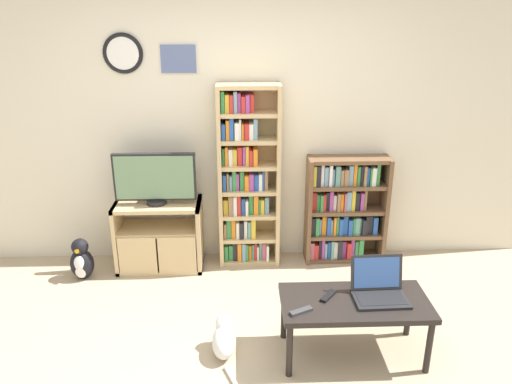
# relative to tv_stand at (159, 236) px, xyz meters

# --- Properties ---
(ground_plane) EXTENTS (18.00, 18.00, 0.00)m
(ground_plane) POSITION_rel_tv_stand_xyz_m (0.73, -1.59, -0.33)
(ground_plane) COLOR tan
(wall_back) EXTENTS (5.67, 0.09, 2.60)m
(wall_back) POSITION_rel_tv_stand_xyz_m (0.73, 0.27, 0.98)
(wall_back) COLOR beige
(wall_back) RESTS_ON ground_plane
(tv_stand) EXTENTS (0.79, 0.40, 0.65)m
(tv_stand) POSITION_rel_tv_stand_xyz_m (0.00, 0.00, 0.00)
(tv_stand) COLOR tan
(tv_stand) RESTS_ON ground_plane
(television) EXTENTS (0.73, 0.18, 0.47)m
(television) POSITION_rel_tv_stand_xyz_m (0.00, -0.01, 0.57)
(television) COLOR black
(television) RESTS_ON tv_stand
(bookshelf_tall) EXTENTS (0.56, 0.26, 1.70)m
(bookshelf_tall) POSITION_rel_tv_stand_xyz_m (0.81, 0.11, 0.49)
(bookshelf_tall) COLOR tan
(bookshelf_tall) RESTS_ON ground_plane
(bookshelf_short) EXTENTS (0.76, 0.25, 1.03)m
(bookshelf_short) POSITION_rel_tv_stand_xyz_m (1.73, 0.11, 0.19)
(bookshelf_short) COLOR brown
(bookshelf_short) RESTS_ON ground_plane
(coffee_table) EXTENTS (1.02, 0.50, 0.45)m
(coffee_table) POSITION_rel_tv_stand_xyz_m (1.53, -1.31, 0.07)
(coffee_table) COLOR black
(coffee_table) RESTS_ON ground_plane
(laptop) EXTENTS (0.37, 0.30, 0.27)m
(laptop) POSITION_rel_tv_stand_xyz_m (1.70, -1.27, 0.19)
(laptop) COLOR #232326
(laptop) RESTS_ON coffee_table
(remote_near_laptop) EXTENTS (0.13, 0.15, 0.02)m
(remote_near_laptop) POSITION_rel_tv_stand_xyz_m (1.35, -1.27, 0.13)
(remote_near_laptop) COLOR black
(remote_near_laptop) RESTS_ON coffee_table
(remote_far_from_laptop) EXTENTS (0.16, 0.11, 0.02)m
(remote_far_from_laptop) POSITION_rel_tv_stand_xyz_m (1.14, -1.44, 0.13)
(remote_far_from_laptop) COLOR #38383A
(remote_far_from_laptop) RESTS_ON coffee_table
(cat) EXTENTS (0.19, 0.50, 0.27)m
(cat) POSITION_rel_tv_stand_xyz_m (0.62, -1.26, -0.21)
(cat) COLOR white
(cat) RESTS_ON ground_plane
(penguin_figurine) EXTENTS (0.21, 0.19, 0.39)m
(penguin_figurine) POSITION_rel_tv_stand_xyz_m (-0.68, -0.19, -0.15)
(penguin_figurine) COLOR black
(penguin_figurine) RESTS_ON ground_plane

